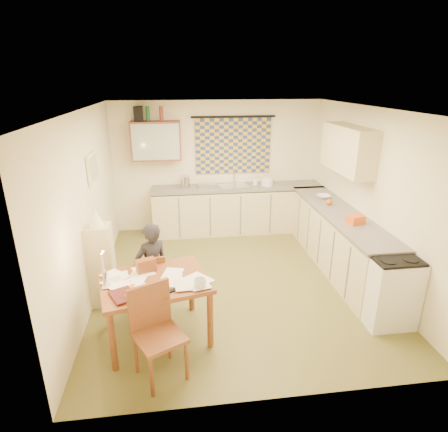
{
  "coord_description": "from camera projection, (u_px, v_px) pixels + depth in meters",
  "views": [
    {
      "loc": [
        -0.81,
        -4.91,
        2.87
      ],
      "look_at": [
        -0.14,
        0.2,
        0.97
      ],
      "focal_mm": 30.0,
      "sensor_mm": 36.0,
      "label": 1
    }
  ],
  "objects": [
    {
      "name": "floor",
      "position": [
        235.0,
        281.0,
        5.66
      ],
      "size": [
        4.0,
        4.5,
        0.02
      ],
      "primitive_type": "cube",
      "color": "brown",
      "rests_on": "ground"
    },
    {
      "name": "ceiling",
      "position": [
        237.0,
        108.0,
        4.79
      ],
      "size": [
        4.0,
        4.5,
        0.02
      ],
      "primitive_type": "cube",
      "color": "white",
      "rests_on": "floor"
    },
    {
      "name": "wall_back",
      "position": [
        218.0,
        166.0,
        7.33
      ],
      "size": [
        4.0,
        0.02,
        2.5
      ],
      "primitive_type": "cube",
      "color": "#F7EFC9",
      "rests_on": "floor"
    },
    {
      "name": "wall_front",
      "position": [
        279.0,
        285.0,
        3.12
      ],
      "size": [
        4.0,
        0.02,
        2.5
      ],
      "primitive_type": "cube",
      "color": "#F7EFC9",
      "rests_on": "floor"
    },
    {
      "name": "wall_left",
      "position": [
        87.0,
        208.0,
        4.98
      ],
      "size": [
        0.02,
        4.5,
        2.5
      ],
      "primitive_type": "cube",
      "color": "#F7EFC9",
      "rests_on": "floor"
    },
    {
      "name": "wall_right",
      "position": [
        371.0,
        196.0,
        5.47
      ],
      "size": [
        0.02,
        4.5,
        2.5
      ],
      "primitive_type": "cube",
      "color": "#F7EFC9",
      "rests_on": "floor"
    },
    {
      "name": "window_blind",
      "position": [
        233.0,
        146.0,
        7.19
      ],
      "size": [
        1.45,
        0.03,
        1.05
      ],
      "primitive_type": "cube",
      "color": "navy",
      "rests_on": "wall_back"
    },
    {
      "name": "curtain_rod",
      "position": [
        234.0,
        117.0,
        6.98
      ],
      "size": [
        1.6,
        0.04,
        0.04
      ],
      "primitive_type": "cylinder",
      "rotation": [
        0.0,
        1.57,
        0.0
      ],
      "color": "black",
      "rests_on": "wall_back"
    },
    {
      "name": "wall_cabinet",
      "position": [
        156.0,
        141.0,
        6.83
      ],
      "size": [
        0.9,
        0.34,
        0.7
      ],
      "primitive_type": "cube",
      "color": "brown",
      "rests_on": "wall_back"
    },
    {
      "name": "wall_cabinet_glass",
      "position": [
        156.0,
        142.0,
        6.67
      ],
      "size": [
        0.84,
        0.02,
        0.64
      ],
      "primitive_type": "cube",
      "color": "#99B2A5",
      "rests_on": "wall_back"
    },
    {
      "name": "upper_cabinet_right",
      "position": [
        348.0,
        149.0,
        5.75
      ],
      "size": [
        0.34,
        1.3,
        0.7
      ],
      "primitive_type": "cube",
      "color": "#CABC87",
      "rests_on": "wall_right"
    },
    {
      "name": "framed_print",
      "position": [
        92.0,
        168.0,
        5.2
      ],
      "size": [
        0.04,
        0.5,
        0.4
      ],
      "primitive_type": "cube",
      "color": "#F6F0CB",
      "rests_on": "wall_left"
    },
    {
      "name": "print_canvas",
      "position": [
        94.0,
        168.0,
        5.2
      ],
      "size": [
        0.01,
        0.42,
        0.32
      ],
      "primitive_type": "cube",
      "color": "beige",
      "rests_on": "wall_left"
    },
    {
      "name": "counter_back",
      "position": [
        238.0,
        209.0,
        7.36
      ],
      "size": [
        3.3,
        0.62,
        0.92
      ],
      "color": "#CABC87",
      "rests_on": "floor"
    },
    {
      "name": "counter_right",
      "position": [
        337.0,
        239.0,
        5.98
      ],
      "size": [
        0.62,
        2.95,
        0.92
      ],
      "color": "#CABC87",
      "rests_on": "floor"
    },
    {
      "name": "stove",
      "position": [
        388.0,
        289.0,
        4.59
      ],
      "size": [
        0.58,
        0.58,
        0.9
      ],
      "color": "white",
      "rests_on": "floor"
    },
    {
      "name": "sink",
      "position": [
        234.0,
        188.0,
        7.2
      ],
      "size": [
        0.64,
        0.56,
        0.1
      ],
      "primitive_type": "cube",
      "rotation": [
        0.0,
        0.0,
        0.23
      ],
      "color": "silver",
      "rests_on": "counter_back"
    },
    {
      "name": "tap",
      "position": [
        234.0,
        177.0,
        7.31
      ],
      "size": [
        0.03,
        0.03,
        0.28
      ],
      "primitive_type": "cylinder",
      "rotation": [
        0.0,
        0.0,
        -0.04
      ],
      "color": "silver",
      "rests_on": "counter_back"
    },
    {
      "name": "dish_rack",
      "position": [
        207.0,
        186.0,
        7.11
      ],
      "size": [
        0.35,
        0.3,
        0.06
      ],
      "primitive_type": "cube",
      "rotation": [
        0.0,
        0.0,
        -0.01
      ],
      "color": "silver",
      "rests_on": "counter_back"
    },
    {
      "name": "kettle",
      "position": [
        185.0,
        182.0,
        7.03
      ],
      "size": [
        0.22,
        0.22,
        0.24
      ],
      "primitive_type": "cylinder",
      "rotation": [
        0.0,
        0.0,
        -0.25
      ],
      "color": "silver",
      "rests_on": "counter_back"
    },
    {
      "name": "mixing_bowl",
      "position": [
        267.0,
        181.0,
        7.24
      ],
      "size": [
        0.25,
        0.25,
        0.16
      ],
      "primitive_type": "cylinder",
      "rotation": [
        0.0,
        0.0,
        -0.02
      ],
      "color": "white",
      "rests_on": "counter_back"
    },
    {
      "name": "soap_bottle",
      "position": [
        255.0,
        181.0,
        7.26
      ],
      "size": [
        0.09,
        0.09,
        0.17
      ],
      "primitive_type": "imported",
      "rotation": [
        0.0,
        0.0,
        -0.06
      ],
      "color": "white",
      "rests_on": "counter_back"
    },
    {
      "name": "bowl",
      "position": [
        323.0,
        197.0,
        6.47
      ],
      "size": [
        0.24,
        0.24,
        0.06
      ],
      "primitive_type": "imported",
      "rotation": [
        0.0,
        0.0,
        0.02
      ],
      "color": "white",
      "rests_on": "counter_right"
    },
    {
      "name": "orange_bag",
      "position": [
        356.0,
        219.0,
        5.33
      ],
      "size": [
        0.25,
        0.21,
        0.12
      ],
      "primitive_type": "cube",
      "rotation": [
        0.0,
        0.0,
        0.26
      ],
      "color": "#DD5818",
      "rests_on": "counter_right"
    },
    {
      "name": "fruit_orange",
      "position": [
        329.0,
        202.0,
        6.11
      ],
      "size": [
        0.1,
        0.1,
        0.1
      ],
      "primitive_type": "sphere",
      "color": "#DD5818",
      "rests_on": "counter_right"
    },
    {
      "name": "speaker",
      "position": [
        138.0,
        114.0,
        6.63
      ],
      "size": [
        0.17,
        0.21,
        0.26
      ],
      "primitive_type": "cube",
      "rotation": [
        0.0,
        0.0,
        0.05
      ],
      "color": "black",
      "rests_on": "wall_cabinet"
    },
    {
      "name": "bottle_green",
      "position": [
        148.0,
        114.0,
        6.65
      ],
      "size": [
        0.08,
        0.08,
        0.26
      ],
      "primitive_type": "cylinder",
      "rotation": [
        0.0,
        0.0,
        -0.1
      ],
      "color": "#195926",
      "rests_on": "wall_cabinet"
    },
    {
      "name": "bottle_brown",
      "position": [
        161.0,
        114.0,
        6.68
      ],
      "size": [
        0.07,
        0.07,
        0.26
      ],
      "primitive_type": "cylinder",
      "rotation": [
        0.0,
        0.0,
        -0.07
      ],
      "color": "brown",
      "rests_on": "wall_cabinet"
    },
    {
      "name": "dining_table",
      "position": [
        156.0,
        308.0,
        4.31
      ],
      "size": [
        1.34,
        1.13,
        0.75
      ],
      "rotation": [
        0.0,
        0.0,
        0.23
      ],
      "color": "brown",
      "rests_on": "floor"
    },
    {
      "name": "chair_far",
      "position": [
        151.0,
        293.0,
        4.85
      ],
      "size": [
        0.43,
        0.43,
        0.83
      ],
      "rotation": [
        0.0,
        0.0,
        3.32
      ],
      "color": "brown",
      "rests_on": "floor"
    },
    {
      "name": "chair_near",
      "position": [
        160.0,
        350.0,
        3.76
      ],
      "size": [
        0.59,
        0.59,
        0.98
      ],
      "rotation": [
        0.0,
        0.0,
        0.47
      ],
      "color": "brown",
      "rests_on": "floor"
    },
    {
      "name": "person",
      "position": [
        152.0,
        268.0,
        4.75
      ],
      "size": [
        0.7,
        0.68,
        1.21
      ],
      "primitive_type": "imported",
      "rotation": [
        0.0,
        0.0,
        3.68
      ],
      "color": "black",
      "rests_on": "floor"
    },
    {
      "name": "shelf_stand",
      "position": [
        102.0,
        266.0,
        4.91
      ],
      "size": [
        0.32,
        0.3,
        1.13
      ],
      "primitive_type": "cube",
      "color": "#CABC87",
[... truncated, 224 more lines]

